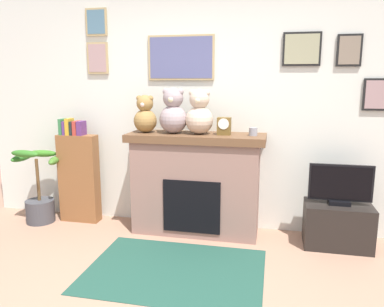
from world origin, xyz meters
The scene contains 12 objects.
back_wall centered at (0.00, 2.00, 1.31)m, with size 5.20×0.15×2.60m.
fireplace centered at (0.01, 1.71, 0.55)m, with size 1.44×0.52×1.08m.
bookshelf centered at (-1.39, 1.74, 0.55)m, with size 0.45×0.16×1.21m.
potted_plant centered at (-1.83, 1.60, 0.33)m, with size 0.53×0.49×0.88m.
tv_stand centered at (1.45, 1.64, 0.22)m, with size 0.64×0.40×0.43m, color black.
television centered at (1.45, 1.64, 0.63)m, with size 0.60×0.14×0.40m.
area_rug centered at (0.01, 0.80, 0.00)m, with size 1.53×1.12×0.01m, color #1E4639.
candle_jar centered at (0.60, 1.69, 1.12)m, with size 0.09×0.09×0.08m, color gray.
mantel_clock centered at (0.30, 1.69, 1.17)m, with size 0.14×0.10×0.18m.
teddy_bear_grey centered at (-0.55, 1.69, 1.26)m, with size 0.25×0.25×0.40m.
teddy_bear_tan centered at (-0.24, 1.69, 1.29)m, with size 0.29×0.29×0.48m.
teddy_bear_brown centered at (0.04, 1.69, 1.29)m, with size 0.29×0.29×0.46m.
Camera 1 is at (0.80, -2.14, 1.63)m, focal length 35.40 mm.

